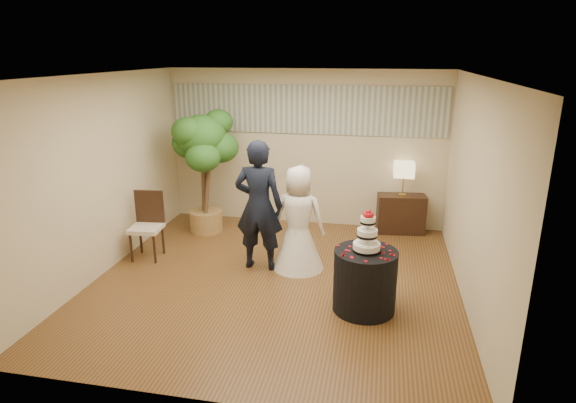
% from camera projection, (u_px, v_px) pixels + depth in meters
% --- Properties ---
extents(floor, '(5.00, 5.00, 0.00)m').
position_uv_depth(floor, '(276.00, 281.00, 6.76)').
color(floor, brown).
rests_on(floor, ground).
extents(ceiling, '(5.00, 5.00, 0.00)m').
position_uv_depth(ceiling, '(274.00, 75.00, 5.92)').
color(ceiling, white).
rests_on(ceiling, wall_back).
extents(wall_back, '(5.00, 0.06, 2.80)m').
position_uv_depth(wall_back, '(305.00, 149.00, 8.68)').
color(wall_back, beige).
rests_on(wall_back, ground).
extents(wall_front, '(5.00, 0.06, 2.80)m').
position_uv_depth(wall_front, '(209.00, 263.00, 4.00)').
color(wall_front, beige).
rests_on(wall_front, ground).
extents(wall_left, '(0.06, 5.00, 2.80)m').
position_uv_depth(wall_left, '(103.00, 176.00, 6.80)').
color(wall_left, beige).
rests_on(wall_left, ground).
extents(wall_right, '(0.06, 5.00, 2.80)m').
position_uv_depth(wall_right, '(474.00, 195.00, 5.88)').
color(wall_right, beige).
rests_on(wall_right, ground).
extents(mural_border, '(4.90, 0.02, 0.85)m').
position_uv_depth(mural_border, '(305.00, 110.00, 8.45)').
color(mural_border, '#A1A795').
rests_on(mural_border, wall_back).
extents(groom, '(0.71, 0.47, 1.92)m').
position_uv_depth(groom, '(259.00, 206.00, 6.91)').
color(groom, black).
rests_on(groom, floor).
extents(bride, '(0.83, 0.83, 1.55)m').
position_uv_depth(bride, '(299.00, 218.00, 6.95)').
color(bride, white).
rests_on(bride, floor).
extents(cake_table, '(1.01, 1.01, 0.79)m').
position_uv_depth(cake_table, '(365.00, 281.00, 5.90)').
color(cake_table, black).
rests_on(cake_table, floor).
extents(wedding_cake, '(0.33, 0.33, 0.52)m').
position_uv_depth(wedding_cake, '(367.00, 231.00, 5.70)').
color(wedding_cake, white).
rests_on(wedding_cake, cake_table).
extents(console, '(0.86, 0.46, 0.69)m').
position_uv_depth(console, '(401.00, 214.00, 8.47)').
color(console, black).
rests_on(console, floor).
extents(table_lamp, '(0.35, 0.35, 0.58)m').
position_uv_depth(table_lamp, '(403.00, 179.00, 8.28)').
color(table_lamp, '#CCB586').
rests_on(table_lamp, console).
extents(ficus_tree, '(1.47, 1.47, 2.19)m').
position_uv_depth(ficus_tree, '(204.00, 172.00, 8.31)').
color(ficus_tree, '#2A601E').
rests_on(ficus_tree, floor).
extents(side_chair, '(0.52, 0.53, 1.03)m').
position_uv_depth(side_chair, '(146.00, 226.00, 7.36)').
color(side_chair, black).
rests_on(side_chair, floor).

